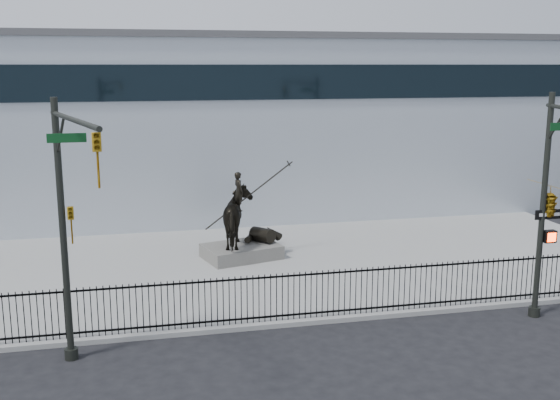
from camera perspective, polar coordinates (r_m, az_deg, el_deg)
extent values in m
plane|color=black|center=(19.44, 3.74, -11.94)|extent=(120.00, 120.00, 0.00)
cube|color=gray|center=(25.78, -0.65, -5.71)|extent=(30.00, 12.00, 0.15)
cube|color=silver|center=(37.56, -4.82, 6.63)|extent=(44.00, 14.00, 9.00)
cube|color=black|center=(20.44, 2.76, -9.81)|extent=(22.00, 0.05, 0.05)
cube|color=black|center=(20.01, 2.79, -6.48)|extent=(22.00, 0.05, 0.05)
cube|color=black|center=(20.22, 2.77, -8.23)|extent=(22.00, 0.03, 1.50)
cube|color=#5B5853|center=(26.45, -3.38, -4.49)|extent=(3.30, 2.66, 0.54)
imported|color=black|center=(26.09, -3.41, -1.50)|extent=(2.48, 2.71, 2.30)
imported|color=black|center=(25.84, -3.62, 0.75)|extent=(0.51, 0.64, 1.55)
cylinder|color=black|center=(26.05, -2.80, 0.32)|extent=(3.58, 1.01, 2.34)
cylinder|color=black|center=(18.97, -17.71, -12.62)|extent=(0.36, 0.36, 0.30)
cylinder|color=black|center=(17.89, -18.37, -2.77)|extent=(0.18, 0.18, 7.00)
cylinder|color=black|center=(15.24, -17.61, 6.69)|extent=(1.47, 4.84, 0.12)
imported|color=gold|center=(13.16, -15.58, 3.34)|extent=(0.18, 0.22, 1.10)
imported|color=gold|center=(17.82, -17.71, -2.12)|extent=(0.16, 0.20, 1.00)
cube|color=#0C3F19|center=(16.23, -18.09, 5.16)|extent=(0.90, 0.03, 0.22)
cylinder|color=black|center=(22.43, 21.25, -9.04)|extent=(0.36, 0.36, 0.30)
cylinder|color=black|center=(21.52, 21.91, -0.65)|extent=(0.18, 0.18, 7.00)
imported|color=gold|center=(21.60, 22.43, -0.10)|extent=(0.53, 2.48, 1.00)
cube|color=black|center=(21.83, 22.41, -2.95)|extent=(0.38, 0.22, 0.38)
cube|color=#FF2D05|center=(21.74, 22.59, -3.02)|extent=(0.28, 0.02, 0.28)
cube|color=black|center=(21.63, 22.38, -1.17)|extent=(0.95, 0.03, 0.30)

